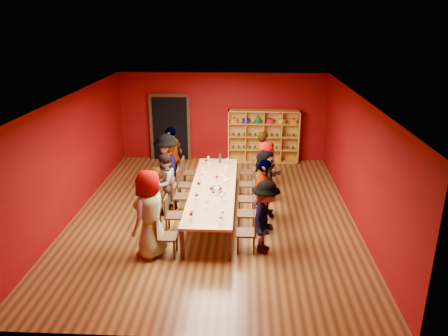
{
  "coord_description": "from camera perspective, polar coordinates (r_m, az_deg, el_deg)",
  "views": [
    {
      "loc": [
        0.77,
        -10.07,
        4.87
      ],
      "look_at": [
        0.26,
        0.32,
        1.15
      ],
      "focal_mm": 35.0,
      "sensor_mm": 36.0,
      "label": 1
    }
  ],
  "objects": [
    {
      "name": "room_shell",
      "position": [
        10.65,
        -1.46,
        1.21
      ],
      "size": [
        7.1,
        9.1,
        3.04
      ],
      "color": "#4F2F14",
      "rests_on": "ground"
    },
    {
      "name": "tasting_table",
      "position": [
        10.93,
        -1.42,
        -2.77
      ],
      "size": [
        1.1,
        4.5,
        0.75
      ],
      "color": "#B7794C",
      "rests_on": "ground"
    },
    {
      "name": "doorway",
      "position": [
        15.2,
        -7.02,
        5.25
      ],
      "size": [
        1.4,
        0.17,
        2.3
      ],
      "color": "black",
      "rests_on": "ground"
    },
    {
      "name": "shelving_unit",
      "position": [
        14.92,
        5.15,
        4.49
      ],
      "size": [
        2.4,
        0.4,
        1.8
      ],
      "color": "#BC7F2A",
      "rests_on": "ground"
    },
    {
      "name": "chair_person_left_0",
      "position": [
        9.34,
        -7.95,
        -8.48
      ],
      "size": [
        0.42,
        0.42,
        0.89
      ],
      "color": "#321C10",
      "rests_on": "ground"
    },
    {
      "name": "person_left_0",
      "position": [
        9.18,
        -9.67,
        -5.92
      ],
      "size": [
        0.84,
        1.05,
        1.9
      ],
      "primitive_type": "imported",
      "rotation": [
        0.0,
        0.0,
        -1.99
      ],
      "color": "#49484D",
      "rests_on": "ground"
    },
    {
      "name": "chair_person_left_1",
      "position": [
        10.22,
        -6.93,
        -5.82
      ],
      "size": [
        0.42,
        0.42,
        0.89
      ],
      "color": "#321C10",
      "rests_on": "ground"
    },
    {
      "name": "person_left_1",
      "position": [
        10.17,
        -9.06,
        -4.21
      ],
      "size": [
        0.58,
        0.68,
        1.59
      ],
      "primitive_type": "imported",
      "rotation": [
        0.0,
        0.0,
        -1.27
      ],
      "color": "#4C4C52",
      "rests_on": "ground"
    },
    {
      "name": "chair_person_left_2",
      "position": [
        11.21,
        -6.02,
        -3.41
      ],
      "size": [
        0.42,
        0.42,
        0.89
      ],
      "color": "#321C10",
      "rests_on": "ground"
    },
    {
      "name": "person_left_2",
      "position": [
        11.16,
        -7.76,
        -2.02
      ],
      "size": [
        0.67,
        0.86,
        1.56
      ],
      "primitive_type": "imported",
      "rotation": [
        0.0,
        0.0,
        -1.95
      ],
      "color": "#47474C",
      "rests_on": "ground"
    },
    {
      "name": "chair_person_left_3",
      "position": [
        11.92,
        -5.47,
        -1.95
      ],
      "size": [
        0.42,
        0.42,
        0.89
      ],
      "color": "#321C10",
      "rests_on": "ground"
    },
    {
      "name": "person_left_3",
      "position": [
        11.83,
        -7.4,
        0.03
      ],
      "size": [
        0.78,
        1.29,
        1.86
      ],
      "primitive_type": "imported",
      "rotation": [
        0.0,
        0.0,
        -1.31
      ],
      "color": "beige",
      "rests_on": "ground"
    },
    {
      "name": "chair_person_left_4",
      "position": [
        12.84,
        -4.86,
        -0.33
      ],
      "size": [
        0.42,
        0.42,
        0.89
      ],
      "color": "#321C10",
      "rests_on": "ground"
    },
    {
      "name": "person_left_4",
      "position": [
        12.76,
        -6.77,
        1.44
      ],
      "size": [
        0.8,
        1.16,
        1.82
      ],
      "primitive_type": "imported",
      "rotation": [
        0.0,
        0.0,
        -1.89
      ],
      "color": "#16193D",
      "rests_on": "ground"
    },
    {
      "name": "chair_person_right_0",
      "position": [
        9.41,
        3.4,
        -8.07
      ],
      "size": [
        0.42,
        0.42,
        0.89
      ],
      "color": "#321C10",
      "rests_on": "ground"
    },
    {
      "name": "person_right_0",
      "position": [
        9.28,
        5.44,
        -6.4
      ],
      "size": [
        0.72,
        1.12,
        1.61
      ],
      "primitive_type": "imported",
      "rotation": [
        0.0,
        0.0,
        1.27
      ],
      "color": "silver",
      "rests_on": "ground"
    },
    {
      "name": "chair_person_right_1",
      "position": [
        10.24,
        3.36,
        -5.65
      ],
      "size": [
        0.42,
        0.42,
        0.89
      ],
      "color": "#321C10",
      "rests_on": "ground"
    },
    {
      "name": "person_right_1",
      "position": [
        10.09,
        5.17,
        -3.68
      ],
      "size": [
        0.84,
        1.14,
        1.77
      ],
      "primitive_type": "imported",
      "rotation": [
        0.0,
        0.0,
        1.16
      ],
      "color": "#47474C",
      "rests_on": "ground"
    },
    {
      "name": "chair_person_right_2",
      "position": [
        11.01,
        3.34,
        -3.78
      ],
      "size": [
        0.42,
        0.42,
        0.89
      ],
      "color": "#321C10",
      "rests_on": "ground"
    },
    {
      "name": "person_right_2",
      "position": [
        10.88,
        5.35,
        -2.01
      ],
      "size": [
        0.89,
        1.68,
        1.74
      ],
      "primitive_type": "imported",
      "rotation": [
        0.0,
        0.0,
        1.29
      ],
      "color": "#15193B",
      "rests_on": "ground"
    },
    {
      "name": "chair_person_right_3",
      "position": [
        11.94,
        3.31,
        -1.85
      ],
      "size": [
        0.42,
        0.42,
        0.89
      ],
      "color": "#321C10",
      "rests_on": "ground"
    },
    {
      "name": "person_right_3",
      "position": [
        11.84,
        5.47,
        -0.41
      ],
      "size": [
        0.52,
        0.84,
        1.65
      ],
      "primitive_type": "imported",
      "rotation": [
        0.0,
        0.0,
        1.67
      ],
      "color": "#161E3C",
      "rests_on": "ground"
    },
    {
      "name": "chair_person_right_4",
      "position": [
        12.84,
        3.29,
        -0.28
      ],
      "size": [
        0.42,
        0.42,
        0.89
      ],
      "color": "#321C10",
      "rests_on": "ground"
    },
    {
      "name": "person_right_4",
      "position": [
        12.74,
        5.11,
        1.14
      ],
      "size": [
        0.66,
        0.74,
        1.68
      ],
      "primitive_type": "imported",
      "rotation": [
        0.0,
        0.0,
        1.99
      ],
      "color": "#121932",
      "rests_on": "ground"
    },
    {
      "name": "wine_glass_0",
      "position": [
        10.71,
        -3.33,
        -2.07
      ],
      "size": [
        0.09,
        0.09,
        0.22
      ],
      "color": "white",
      "rests_on": "tasting_table"
    },
    {
      "name": "wine_glass_1",
      "position": [
        9.29,
        -4.13,
        -5.7
      ],
      "size": [
        0.08,
        0.08,
        0.21
      ],
      "color": "white",
      "rests_on": "tasting_table"
    },
    {
      "name": "wine_glass_2",
      "position": [
        11.58,
        0.24,
        -0.37
      ],
      "size": [
        0.08,
        0.08,
        0.21
      ],
      "color": "white",
      "rests_on": "tasting_table"
    },
    {
      "name": "wine_glass_3",
      "position": [
        10.14,
        0.05,
        -3.32
      ],
      "size": [
        0.09,
        0.09,
        0.22
      ],
      "color": "white",
      "rests_on": "tasting_table"
    },
    {
      "name": "wine_glass_4",
      "position": [
        9.25,
        -0.17,
        -5.79
      ],
      "size": [
        0.08,
        0.08,
        0.2
      ],
      "color": "white",
      "rests_on": "tasting_table"
    },
    {
      "name": "wine_glass_5",
      "position": [
        9.99,
        -0.29,
        -3.7
      ],
      "size": [
        0.09,
        0.09,
        0.22
      ],
      "color": "white",
      "rests_on": "tasting_table"
    },
    {
      "name": "wine_glass_6",
      "position": [
        11.71,
        -2.87,
        -0.18
      ],
      "size": [
        0.08,
        0.08,
        0.21
      ],
      "color": "white",
      "rests_on": "tasting_table"
    },
    {
      "name": "wine_glass_7",
      "position": [
        10.46,
        -1.7,
        -2.74
      ],
      "size": [
        0.07,
        0.07,
        0.19
      ],
      "color": "white",
      "rests_on": "tasting_table"
    },
    {
      "name": "wine_glass_8",
      "position": [
        12.71,
        -2.07,
        1.35
      ],
      "size": [
        0.07,
        0.07,
        0.18
      ],
      "color": "white",
      "rests_on": "tasting_table"
    },
    {
      "name": "wine_glass_9",
      "position": [
        9.7,
        -2.23,
        -4.44
      ],
      "size": [
        0.09,
        0.09,
        0.22
      ],
      "color": "white",
      "rests_on": "tasting_table"
    },
    {
      "name": "wine_glass_10",
      "position": [
        11.18,
        -0.95,
        -1.2
      ],
      "size": [
        0.08,
        0.08,
        0.19
      ],
      "color": "white",
      "rests_on": "tasting_table"
    },
    {
      "name": "wine_glass_11",
      "position": [
        9.9,
        -3.55,
        -4.07
      ],
      "size": [
        0.08,
        0.08,
        0.2
      ],
      "color": "white",
      "rests_on": "tasting_table"
    },
    {
      "name": "wine_glass_12",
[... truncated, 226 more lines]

